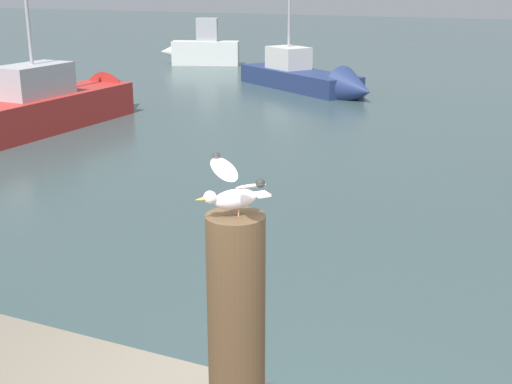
# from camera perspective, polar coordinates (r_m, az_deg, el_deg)

# --- Properties ---
(mooring_post) EXTENTS (0.30, 0.30, 1.14)m
(mooring_post) POSITION_cam_1_polar(r_m,az_deg,el_deg) (3.62, -1.66, -10.51)
(mooring_post) COLOR #4C3823
(mooring_post) RESTS_ON harbor_quay
(seagull) EXTENTS (0.50, 0.45, 0.26)m
(seagull) POSITION_cam_1_polar(r_m,az_deg,el_deg) (3.35, -1.83, 0.09)
(seagull) COLOR tan
(seagull) RESTS_ON mooring_post
(boat_navy) EXTENTS (5.50, 4.11, 4.36)m
(boat_navy) POSITION_cam_1_polar(r_m,az_deg,el_deg) (21.50, 4.74, 9.39)
(boat_navy) COLOR navy
(boat_navy) RESTS_ON ground_plane
(boat_red) EXTENTS (1.55, 5.89, 4.79)m
(boat_red) POSITION_cam_1_polar(r_m,az_deg,el_deg) (17.17, -15.80, 7.22)
(boat_red) COLOR #B72D28
(boat_red) RESTS_ON ground_plane
(boat_white) EXTENTS (3.21, 1.72, 1.85)m
(boat_white) POSITION_cam_1_polar(r_m,az_deg,el_deg) (28.19, -4.54, 11.79)
(boat_white) COLOR silver
(boat_white) RESTS_ON ground_plane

